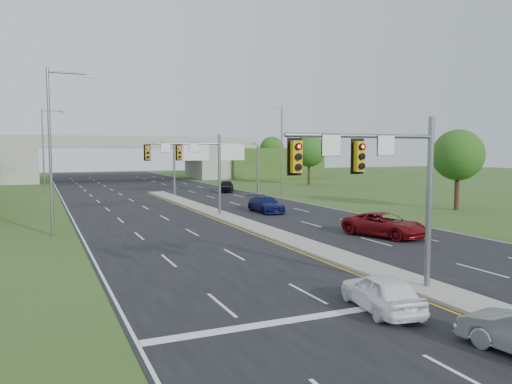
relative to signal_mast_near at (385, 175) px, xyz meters
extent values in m
plane|color=#364B1B|center=(2.26, 0.07, -4.73)|extent=(240.00, 240.00, 0.00)
cube|color=black|center=(2.26, 35.07, -4.72)|extent=(24.00, 160.00, 0.02)
cube|color=gray|center=(2.26, 23.07, -4.63)|extent=(2.00, 54.00, 0.16)
cube|color=gold|center=(1.11, 23.07, -4.70)|extent=(0.12, 54.00, 0.01)
cube|color=gold|center=(3.41, 23.07, -4.70)|extent=(0.12, 54.00, 0.01)
cube|color=silver|center=(-9.54, 35.07, -4.70)|extent=(0.12, 160.00, 0.01)
cube|color=silver|center=(14.06, 35.07, -4.70)|extent=(0.12, 160.00, 0.01)
cube|color=silver|center=(-4.24, -0.93, -4.70)|extent=(10.50, 0.50, 0.01)
cylinder|color=slate|center=(2.26, 0.07, -1.23)|extent=(0.24, 0.24, 7.00)
cylinder|color=slate|center=(-0.99, 0.07, 1.47)|extent=(6.50, 0.16, 0.16)
cube|color=#C59A0C|center=(-1.31, -0.18, 0.72)|extent=(0.35, 0.25, 1.10)
cube|color=#C59A0C|center=(-3.91, -0.18, 0.72)|extent=(0.35, 0.25, 1.10)
cube|color=black|center=(-1.31, -0.04, 0.72)|extent=(0.55, 0.04, 1.30)
cube|color=black|center=(-3.91, -0.04, 0.72)|extent=(0.55, 0.04, 1.30)
sphere|color=#FF0C05|center=(-1.31, -0.31, 1.07)|extent=(0.20, 0.20, 0.20)
sphere|color=#FF0C05|center=(-3.91, -0.31, 1.07)|extent=(0.20, 0.20, 0.20)
cube|color=white|center=(-2.42, -0.03, 1.12)|extent=(0.75, 0.04, 0.75)
cube|color=white|center=(-0.01, -0.03, 1.12)|extent=(0.75, 0.04, 0.75)
cylinder|color=slate|center=(2.26, 25.07, -1.23)|extent=(0.24, 0.24, 7.00)
cylinder|color=slate|center=(-0.99, 25.07, 1.47)|extent=(6.50, 0.16, 0.16)
cube|color=#C59A0C|center=(-1.31, 24.82, 0.72)|extent=(0.35, 0.25, 1.10)
cube|color=#C59A0C|center=(-3.91, 24.82, 0.72)|extent=(0.35, 0.25, 1.10)
cube|color=black|center=(-1.31, 24.96, 0.72)|extent=(0.55, 0.04, 1.30)
cube|color=black|center=(-3.91, 24.96, 0.72)|extent=(0.55, 0.04, 1.30)
sphere|color=#FF0C05|center=(-1.31, 24.69, 1.07)|extent=(0.20, 0.20, 0.20)
sphere|color=#FF0C05|center=(-3.91, 24.69, 1.07)|extent=(0.20, 0.20, 0.20)
cube|color=white|center=(-2.42, 24.97, 1.12)|extent=(0.75, 0.04, 0.75)
cube|color=white|center=(-0.01, 24.97, 1.12)|extent=(0.75, 0.04, 0.75)
cylinder|color=slate|center=(3.46, 45.07, -1.43)|extent=(0.28, 0.28, 6.60)
cylinder|color=slate|center=(14.76, 45.07, -1.43)|extent=(0.28, 0.28, 6.60)
cube|color=slate|center=(9.11, 45.07, 1.77)|extent=(11.50, 0.35, 0.35)
cube|color=#0C5618|center=(6.26, 44.87, 0.67)|extent=(3.20, 0.08, 2.00)
cube|color=#0C5618|center=(11.06, 44.87, 0.67)|extent=(3.20, 0.08, 2.00)
cube|color=silver|center=(6.26, 44.82, 0.67)|extent=(3.30, 0.03, 2.10)
cube|color=silver|center=(11.06, 44.82, 0.67)|extent=(3.30, 0.03, 2.10)
cube|color=gray|center=(-14.74, 80.07, -1.73)|extent=(6.00, 12.00, 6.00)
cube|color=gray|center=(19.26, 80.07, -1.73)|extent=(6.00, 12.00, 6.00)
cube|color=#364B1B|center=(32.26, 80.07, -1.73)|extent=(20.00, 14.00, 6.00)
cube|color=gray|center=(2.26, 80.07, 1.87)|extent=(50.00, 12.00, 1.20)
cube|color=gray|center=(2.26, 74.27, 2.92)|extent=(50.00, 0.40, 0.90)
cube|color=gray|center=(2.26, 85.87, 2.92)|extent=(50.00, 0.40, 0.90)
cylinder|color=slate|center=(-11.24, 20.07, 0.77)|extent=(0.20, 0.20, 11.00)
cylinder|color=slate|center=(-9.99, 20.07, 5.97)|extent=(2.50, 0.12, 0.12)
cube|color=slate|center=(-8.74, 20.07, 5.82)|extent=(0.50, 0.25, 0.18)
cylinder|color=slate|center=(-11.24, 55.07, 0.77)|extent=(0.20, 0.20, 11.00)
cylinder|color=slate|center=(-9.99, 55.07, 5.97)|extent=(2.50, 0.12, 0.12)
cube|color=slate|center=(-8.74, 55.07, 5.82)|extent=(0.50, 0.25, 0.18)
cylinder|color=slate|center=(15.76, 40.07, 0.77)|extent=(0.20, 0.20, 11.00)
cylinder|color=slate|center=(14.51, 40.07, 5.97)|extent=(2.50, 0.12, 0.12)
cube|color=slate|center=(13.26, 40.07, 5.82)|extent=(0.50, 0.25, 0.18)
cylinder|color=#382316|center=(24.26, 20.07, -2.73)|extent=(0.44, 0.44, 4.00)
sphere|color=#215216|center=(24.26, 20.07, 0.47)|extent=(4.80, 4.80, 4.80)
cylinder|color=#382316|center=(28.26, 55.07, -2.60)|extent=(0.44, 0.44, 4.25)
sphere|color=#215216|center=(28.26, 55.07, 0.80)|extent=(5.20, 5.20, 5.20)
cylinder|color=#382316|center=(26.26, 94.07, -2.60)|extent=(0.44, 0.44, 4.25)
sphere|color=#215216|center=(26.26, 94.07, 0.80)|extent=(5.60, 5.60, 5.60)
cylinder|color=#382316|center=(40.26, 94.07, -2.48)|extent=(0.44, 0.44, 4.50)
sphere|color=#215216|center=(40.26, 94.07, 1.12)|extent=(6.00, 6.00, 6.00)
imported|color=white|center=(-1.09, -1.31, -4.03)|extent=(2.20, 4.16, 1.35)
imported|color=#670A0E|center=(8.67, 10.91, -3.93)|extent=(4.24, 6.11, 1.55)
imported|color=#0B1045|center=(6.90, 25.58, -3.98)|extent=(2.08, 5.01, 1.45)
imported|color=black|center=(11.20, 47.58, -3.92)|extent=(3.55, 4.99, 1.58)
camera|label=1|loc=(-12.06, -15.27, 0.97)|focal=35.00mm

